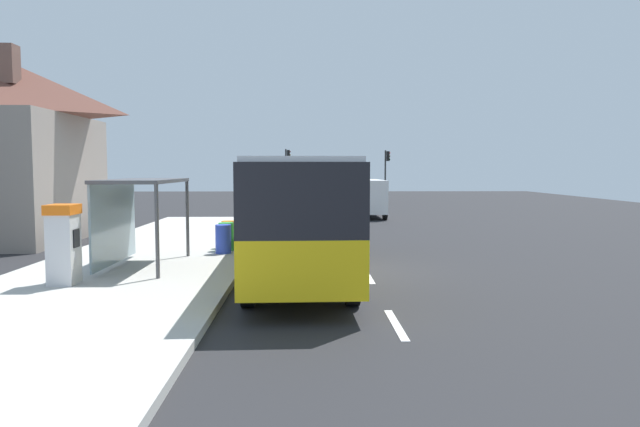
% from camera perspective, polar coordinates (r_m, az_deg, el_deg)
% --- Properties ---
extents(ground_plane, '(56.00, 92.00, 0.04)m').
position_cam_1_polar(ground_plane, '(31.05, 1.32, -1.13)').
color(ground_plane, '#262628').
extents(sidewalk_platform, '(6.20, 30.00, 0.18)m').
position_cam_1_polar(sidewalk_platform, '(19.71, -15.92, -4.18)').
color(sidewalk_platform, beige).
rests_on(sidewalk_platform, ground).
extents(lane_stripe_seg_0, '(0.16, 2.20, 0.01)m').
position_cam_1_polar(lane_stripe_seg_0, '(11.39, 7.45, -10.73)').
color(lane_stripe_seg_0, silver).
rests_on(lane_stripe_seg_0, ground).
extents(lane_stripe_seg_1, '(0.16, 2.20, 0.01)m').
position_cam_1_polar(lane_stripe_seg_1, '(16.23, 4.73, -6.15)').
color(lane_stripe_seg_1, silver).
rests_on(lane_stripe_seg_1, ground).
extents(lane_stripe_seg_2, '(0.16, 2.20, 0.01)m').
position_cam_1_polar(lane_stripe_seg_2, '(21.15, 3.28, -3.67)').
color(lane_stripe_seg_2, silver).
rests_on(lane_stripe_seg_2, ground).
extents(lane_stripe_seg_3, '(0.16, 2.20, 0.01)m').
position_cam_1_polar(lane_stripe_seg_3, '(26.09, 2.38, -2.13)').
color(lane_stripe_seg_3, silver).
rests_on(lane_stripe_seg_3, ground).
extents(lane_stripe_seg_4, '(0.16, 2.20, 0.01)m').
position_cam_1_polar(lane_stripe_seg_4, '(31.06, 1.78, -1.08)').
color(lane_stripe_seg_4, silver).
rests_on(lane_stripe_seg_4, ground).
extents(lane_stripe_seg_5, '(0.16, 2.20, 0.01)m').
position_cam_1_polar(lane_stripe_seg_5, '(36.03, 1.34, -0.32)').
color(lane_stripe_seg_5, silver).
rests_on(lane_stripe_seg_5, ground).
extents(lane_stripe_seg_6, '(0.16, 2.20, 0.01)m').
position_cam_1_polar(lane_stripe_seg_6, '(41.01, 1.00, 0.25)').
color(lane_stripe_seg_6, silver).
rests_on(lane_stripe_seg_6, ground).
extents(lane_stripe_seg_7, '(0.16, 2.20, 0.01)m').
position_cam_1_polar(lane_stripe_seg_7, '(45.99, 0.74, 0.70)').
color(lane_stripe_seg_7, silver).
rests_on(lane_stripe_seg_7, ground).
extents(bus, '(2.83, 11.08, 3.21)m').
position_cam_1_polar(bus, '(16.20, -2.26, 0.39)').
color(bus, yellow).
rests_on(bus, ground).
extents(white_van, '(2.12, 5.24, 2.30)m').
position_cam_1_polar(white_van, '(35.85, 4.47, 1.78)').
color(white_van, white).
rests_on(white_van, ground).
extents(sedan_near, '(1.97, 4.46, 1.52)m').
position_cam_1_polar(sedan_near, '(57.32, 2.37, 2.22)').
color(sedan_near, '#B7B7BC').
rests_on(sedan_near, ground).
extents(sedan_far, '(1.94, 4.45, 1.52)m').
position_cam_1_polar(sedan_far, '(48.68, 3.04, 1.83)').
color(sedan_far, black).
rests_on(sedan_far, ground).
extents(ticket_machine, '(0.66, 0.76, 1.94)m').
position_cam_1_polar(ticket_machine, '(15.35, -23.81, -2.72)').
color(ticket_machine, silver).
rests_on(ticket_machine, sidewalk_platform).
extents(recycling_bin_blue, '(0.52, 0.52, 0.95)m').
position_cam_1_polar(recycling_bin_blue, '(19.51, -9.45, -2.48)').
color(recycling_bin_blue, blue).
rests_on(recycling_bin_blue, sidewalk_platform).
extents(recycling_bin_green, '(0.52, 0.52, 0.95)m').
position_cam_1_polar(recycling_bin_green, '(20.20, -9.17, -2.24)').
color(recycling_bin_green, green).
rests_on(recycling_bin_green, sidewalk_platform).
extents(recycling_bin_orange, '(0.52, 0.52, 0.95)m').
position_cam_1_polar(recycling_bin_orange, '(20.89, -8.91, -2.02)').
color(recycling_bin_orange, orange).
rests_on(recycling_bin_orange, sidewalk_platform).
extents(traffic_light_near_side, '(0.49, 0.28, 4.56)m').
position_cam_1_polar(traffic_light_near_side, '(50.64, 6.53, 4.47)').
color(traffic_light_near_side, '#2D2D2D').
rests_on(traffic_light_near_side, ground).
extents(traffic_light_far_side, '(0.49, 0.28, 4.68)m').
position_cam_1_polar(traffic_light_far_side, '(50.98, -3.24, 4.57)').
color(traffic_light_far_side, '#2D2D2D').
rests_on(traffic_light_far_side, ground).
extents(bus_shelter, '(1.80, 4.00, 2.50)m').
position_cam_1_polar(bus_shelter, '(17.43, -17.88, 1.31)').
color(bus_shelter, '#4C4C51').
rests_on(bus_shelter, sidewalk_platform).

